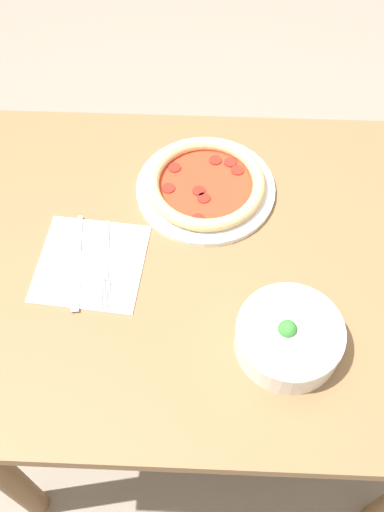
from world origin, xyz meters
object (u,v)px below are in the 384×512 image
pizza (206,185)px  knife (78,257)px  bowl (289,336)px  fork (106,261)px

pizza → knife: size_ratio=1.33×
bowl → knife: 0.41m
knife → pizza: bearing=121.1°
pizza → bowl: (-0.15, 0.34, 0.02)m
fork → knife: size_ratio=0.90×
pizza → fork: (0.18, 0.18, -0.01)m
fork → knife: bearing=-103.3°
fork → pizza: bearing=129.7°
bowl → fork: (0.33, -0.15, -0.03)m
bowl → knife: bowl is taller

